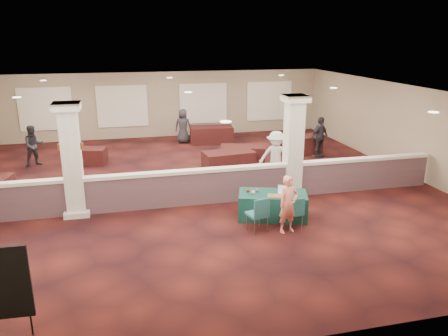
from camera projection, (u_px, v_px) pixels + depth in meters
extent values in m
plane|color=#441511|center=(190.00, 188.00, 14.65)|extent=(16.00, 16.00, 0.00)
cube|color=gray|center=(164.00, 105.00, 21.62)|extent=(16.00, 0.04, 3.20)
cube|color=gray|center=(271.00, 259.00, 6.74)|extent=(16.00, 0.04, 3.20)
cube|color=gray|center=(405.00, 129.00, 15.96)|extent=(0.04, 16.00, 3.20)
cube|color=silver|center=(188.00, 92.00, 13.71)|extent=(16.00, 16.00, 0.02)
cube|color=#543940|center=(198.00, 188.00, 13.11)|extent=(15.60, 0.20, 1.00)
cube|color=beige|center=(198.00, 171.00, 12.95)|extent=(15.60, 0.28, 0.10)
cube|color=beige|center=(72.00, 161.00, 12.00)|extent=(0.50, 0.50, 3.20)
cube|color=beige|center=(78.00, 212.00, 12.45)|extent=(0.70, 0.70, 0.16)
cube|color=beige|center=(66.00, 106.00, 11.57)|extent=(0.72, 0.72, 0.20)
cube|color=beige|center=(293.00, 147.00, 13.45)|extent=(0.50, 0.50, 3.20)
cube|color=beige|center=(291.00, 193.00, 13.90)|extent=(0.70, 0.70, 0.16)
cube|color=beige|center=(295.00, 98.00, 13.02)|extent=(0.72, 0.72, 0.20)
cylinder|color=brown|center=(60.00, 147.00, 11.82)|extent=(0.12, 0.12, 0.18)
cylinder|color=#F3E6CE|center=(60.00, 147.00, 11.82)|extent=(0.09, 0.09, 0.10)
cylinder|color=brown|center=(81.00, 146.00, 11.95)|extent=(0.12, 0.12, 0.18)
cylinder|color=#F3E6CE|center=(81.00, 146.00, 11.95)|extent=(0.09, 0.09, 0.10)
cube|color=#0F382E|center=(272.00, 205.00, 12.16)|extent=(2.06, 1.46, 0.72)
cube|color=#1F585C|center=(293.00, 212.00, 11.49)|extent=(0.49, 0.49, 0.06)
cube|color=#1F585C|center=(297.00, 207.00, 11.24)|extent=(0.43, 0.10, 0.42)
cylinder|color=slate|center=(290.00, 224.00, 11.34)|extent=(0.03, 0.03, 0.40)
cylinder|color=slate|center=(302.00, 222.00, 11.46)|extent=(0.03, 0.03, 0.40)
cylinder|color=slate|center=(283.00, 219.00, 11.66)|extent=(0.03, 0.03, 0.40)
cylinder|color=slate|center=(295.00, 217.00, 11.78)|extent=(0.03, 0.03, 0.40)
cube|color=#1F585C|center=(257.00, 214.00, 11.29)|extent=(0.58, 0.58, 0.06)
cube|color=#1F585C|center=(262.00, 208.00, 11.03)|extent=(0.46, 0.16, 0.46)
cylinder|color=slate|center=(254.00, 227.00, 11.10)|extent=(0.03, 0.03, 0.44)
cylinder|color=slate|center=(267.00, 224.00, 11.28)|extent=(0.03, 0.03, 0.44)
cylinder|color=slate|center=(246.00, 222.00, 11.44)|extent=(0.03, 0.03, 0.44)
cylinder|color=slate|center=(259.00, 219.00, 11.62)|extent=(0.03, 0.03, 0.44)
cylinder|color=black|center=(27.00, 291.00, 7.23)|extent=(0.03, 0.03, 1.69)
imported|color=#FC8A6D|center=(288.00, 204.00, 11.16)|extent=(0.62, 0.49, 1.52)
cube|color=black|center=(229.00, 161.00, 16.33)|extent=(1.96, 1.15, 0.76)
cube|color=black|center=(242.00, 155.00, 17.36)|extent=(1.90, 1.27, 0.70)
cube|color=black|center=(85.00, 156.00, 17.22)|extent=(1.72, 1.10, 0.64)
cube|color=black|center=(212.00, 135.00, 20.56)|extent=(2.06, 1.16, 0.80)
cube|color=black|center=(299.00, 145.00, 18.79)|extent=(1.93, 1.10, 0.75)
imported|color=black|center=(34.00, 146.00, 16.91)|extent=(0.87, 0.70, 1.59)
imported|color=beige|center=(276.00, 157.00, 15.06)|extent=(1.25, 0.89, 1.78)
imported|color=black|center=(320.00, 137.00, 18.12)|extent=(1.10, 0.87, 1.69)
imported|color=black|center=(183.00, 126.00, 20.48)|extent=(0.90, 0.68, 1.61)
cube|color=silver|center=(284.00, 194.00, 11.99)|extent=(0.38, 0.31, 0.02)
cube|color=silver|center=(284.00, 189.00, 12.06)|extent=(0.31, 0.11, 0.22)
cube|color=#ACBACF|center=(284.00, 189.00, 12.06)|extent=(0.28, 0.09, 0.19)
cube|color=#AE681B|center=(275.00, 196.00, 11.81)|extent=(0.46, 0.40, 0.03)
sphere|color=beige|center=(253.00, 192.00, 11.98)|extent=(0.11, 0.11, 0.11)
sphere|color=maroon|center=(248.00, 190.00, 12.14)|extent=(0.10, 0.10, 0.10)
sphere|color=#4E4E53|center=(257.00, 190.00, 12.19)|extent=(0.10, 0.10, 0.10)
cube|color=#B31314|center=(297.00, 197.00, 11.75)|extent=(0.12, 0.06, 0.01)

